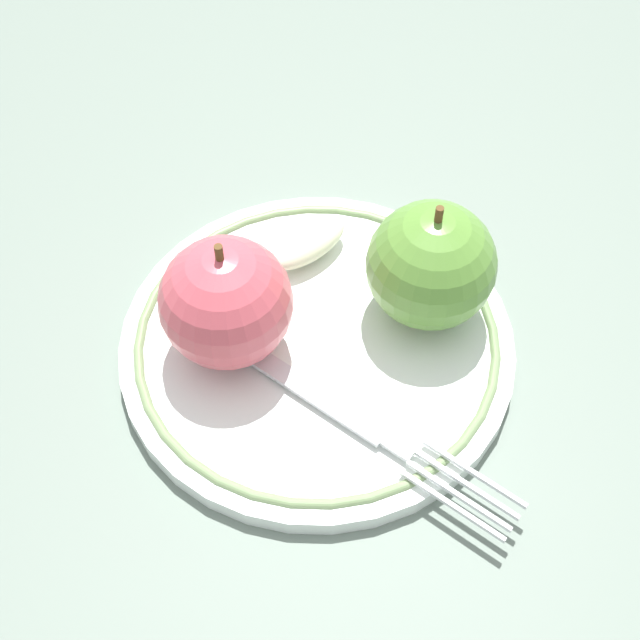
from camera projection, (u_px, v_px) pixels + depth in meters
ground_plane at (303, 360)px, 0.53m from camera, size 2.00×2.00×0.00m
plate at (320, 347)px, 0.53m from camera, size 0.23×0.23×0.02m
apple_red_whole at (226, 302)px, 0.49m from camera, size 0.08×0.08×0.09m
apple_second_whole at (431, 265)px, 0.51m from camera, size 0.08×0.08×0.09m
apple_slice_front at (308, 243)px, 0.56m from camera, size 0.03×0.06×0.02m
fork at (362, 425)px, 0.49m from camera, size 0.18×0.07×0.00m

